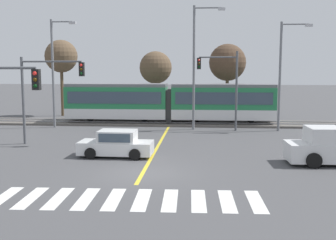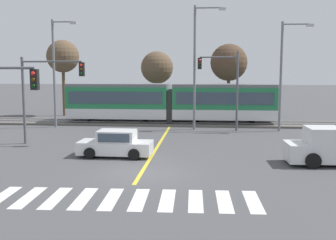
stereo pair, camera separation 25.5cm
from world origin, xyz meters
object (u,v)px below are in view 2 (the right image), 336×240
bare_tree_west (157,68)px  traffic_light_far_right (224,79)px  light_rail_tram (170,101)px  street_lamp_west (56,67)px  bare_tree_far_west (63,57)px  traffic_light_mid_left (45,85)px  pickup_truck (336,149)px  sedan_crossing (116,144)px  street_lamp_centre (197,61)px  street_lamp_east (284,69)px  bare_tree_east (229,63)px

bare_tree_west → traffic_light_far_right: bearing=-53.7°
light_rail_tram → street_lamp_west: size_ratio=2.06×
bare_tree_far_west → traffic_light_mid_left: bearing=-75.0°
pickup_truck → street_lamp_west: bearing=148.3°
sedan_crossing → bare_tree_far_west: 22.28m
traffic_light_mid_left → bare_tree_far_west: 16.63m
street_lamp_centre → street_lamp_east: (6.83, -0.14, -0.70)m
pickup_truck → bare_tree_east: size_ratio=0.75×
traffic_light_far_right → street_lamp_centre: street_lamp_centre is taller
sedan_crossing → pickup_truck: (11.98, -0.94, 0.14)m
light_rail_tram → bare_tree_east: 7.69m
street_lamp_west → bare_tree_far_west: street_lamp_west is taller
sedan_crossing → bare_tree_west: 19.62m
light_rail_tram → bare_tree_far_west: (-11.63, 5.41, 4.08)m
traffic_light_mid_left → street_lamp_centre: street_lamp_centre is taller
street_lamp_centre → sedan_crossing: bearing=-112.3°
light_rail_tram → bare_tree_west: size_ratio=2.78×
traffic_light_far_right → street_lamp_east: 4.74m
street_lamp_centre → bare_tree_east: street_lamp_centre is taller
traffic_light_mid_left → sedan_crossing: bearing=-32.1°
street_lamp_west → street_lamp_centre: street_lamp_centre is taller
traffic_light_far_right → street_lamp_centre: bearing=171.7°
sedan_crossing → traffic_light_far_right: 12.79m
traffic_light_far_right → traffic_light_mid_left: size_ratio=1.10×
traffic_light_mid_left → bare_tree_east: bare_tree_east is taller
light_rail_tram → bare_tree_far_west: bearing=155.1°
street_lamp_east → bare_tree_east: (-3.93, 7.64, 0.58)m
bare_tree_west → bare_tree_east: 7.23m
pickup_truck → traffic_light_far_right: size_ratio=0.86×
pickup_truck → bare_tree_west: bare_tree_west is taller
pickup_truck → bare_tree_west: (-11.82, 20.09, 4.15)m
traffic_light_mid_left → street_lamp_east: (16.65, 7.20, 1.00)m
traffic_light_far_right → bare_tree_east: size_ratio=0.87×
traffic_light_mid_left → street_lamp_west: bearing=104.5°
traffic_light_mid_left → street_lamp_centre: 12.38m
street_lamp_west → bare_tree_far_west: bearing=105.3°
bare_tree_west → bare_tree_east: size_ratio=0.91×
traffic_light_far_right → street_lamp_west: 14.01m
pickup_truck → street_lamp_west: (-19.37, 11.99, 4.24)m
light_rail_tram → street_lamp_east: (9.27, -3.31, 2.86)m
street_lamp_east → bare_tree_east: street_lamp_east is taller
bare_tree_west → light_rail_tram: bearing=-70.9°
traffic_light_mid_left → bare_tree_far_west: (-4.25, 15.92, 2.22)m
sedan_crossing → bare_tree_east: bearing=68.2°
sedan_crossing → street_lamp_west: size_ratio=0.47×
bare_tree_far_west → bare_tree_west: bearing=-1.0°
sedan_crossing → street_lamp_centre: size_ratio=0.43×
street_lamp_west → bare_tree_west: street_lamp_west is taller
bare_tree_west → pickup_truck: bearing=-59.5°
bare_tree_west → bare_tree_east: bearing=-7.2°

